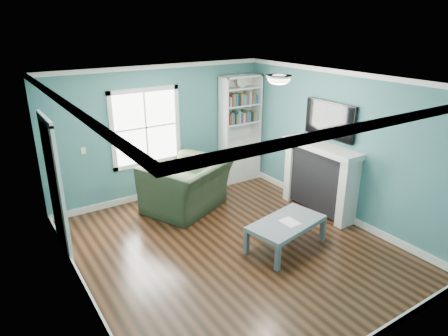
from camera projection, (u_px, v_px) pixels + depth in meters
floor at (232, 247)px, 6.30m from camera, size 5.00×5.00×0.00m
room_walls at (233, 152)px, 5.75m from camera, size 5.00×5.00×5.00m
trim at (232, 175)px, 5.87m from camera, size 4.50×5.00×2.60m
window at (146, 127)px, 7.59m from camera, size 1.40×0.06×1.50m
bookshelf at (240, 139)px, 8.69m from camera, size 0.90×0.35×2.31m
fireplace at (320, 179)px, 7.30m from camera, size 0.44×1.58×1.30m
tv at (330, 120)px, 6.98m from camera, size 0.06×1.10×0.65m
door at (55, 186)px, 5.88m from camera, size 0.12×0.98×2.17m
ceiling_fixture at (279, 79)px, 5.95m from camera, size 0.38×0.38×0.15m
light_switch at (83, 151)px, 7.06m from camera, size 0.08×0.01×0.12m
recliner at (186, 178)px, 7.37m from camera, size 1.69×1.44×1.25m
coffee_table at (286, 225)px, 6.19m from camera, size 1.34×0.90×0.45m
paper_sheet at (290, 222)px, 6.14m from camera, size 0.23×0.30×0.00m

